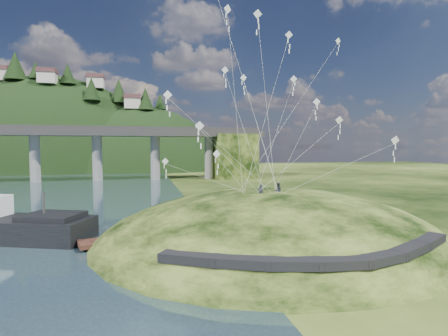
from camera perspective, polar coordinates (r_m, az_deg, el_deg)
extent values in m
plane|color=black|center=(32.05, -4.65, -13.34)|extent=(320.00, 320.00, 0.00)
ellipsoid|color=black|center=(36.31, 7.83, -13.80)|extent=(36.00, 32.00, 13.00)
cube|color=black|center=(23.68, -5.42, -14.33)|extent=(4.32, 3.62, 0.71)
cube|color=black|center=(22.71, 2.95, -14.94)|extent=(4.10, 2.97, 0.61)
cube|color=black|center=(22.82, 11.19, -14.93)|extent=(3.85, 2.37, 0.62)
cube|color=black|center=(23.81, 18.46, -14.37)|extent=(3.62, 1.83, 0.66)
cube|color=black|center=(25.60, 24.10, -13.20)|extent=(3.82, 2.27, 0.68)
cube|color=black|center=(28.12, 27.88, -11.60)|extent=(4.11, 2.97, 0.71)
cube|color=black|center=(31.20, 30.21, -10.15)|extent=(4.26, 3.43, 0.66)
cylinder|color=gray|center=(104.09, -28.49, 1.52)|extent=(2.60, 2.60, 13.00)
cylinder|color=gray|center=(101.10, -19.98, 1.68)|extent=(2.60, 2.60, 13.00)
cylinder|color=gray|center=(100.45, -11.17, 1.82)|extent=(2.60, 2.60, 13.00)
cylinder|color=gray|center=(102.17, -2.44, 1.91)|extent=(2.60, 2.60, 13.00)
cube|color=black|center=(103.83, 1.63, 1.93)|extent=(12.00, 11.00, 13.00)
ellipsoid|color=black|center=(161.06, -25.85, -2.33)|extent=(96.00, 68.00, 88.00)
ellipsoid|color=black|center=(149.60, -13.27, -4.03)|extent=(76.00, 56.00, 72.00)
cone|color=black|center=(154.84, -30.94, 14.13)|extent=(8.01, 8.01, 10.54)
cone|color=black|center=(152.14, -28.40, 13.89)|extent=(4.97, 4.97, 6.54)
cone|color=black|center=(147.49, -24.17, 13.87)|extent=(5.83, 5.83, 7.67)
cone|color=black|center=(140.24, -20.82, 11.98)|extent=(6.47, 6.47, 8.51)
cone|color=black|center=(146.27, -16.80, 11.95)|extent=(7.13, 7.13, 9.38)
cone|color=black|center=(140.63, -12.72, 10.98)|extent=(6.56, 6.56, 8.63)
cone|color=black|center=(146.33, -10.39, 10.63)|extent=(4.88, 4.88, 6.42)
cube|color=beige|center=(158.98, -32.32, 12.61)|extent=(6.00, 5.00, 4.00)
cube|color=#553131|center=(159.45, -32.35, 13.56)|extent=(6.40, 5.40, 1.60)
cube|color=beige|center=(146.45, -26.90, 12.92)|extent=(6.00, 5.00, 4.00)
cube|color=#553131|center=(146.93, -26.93, 13.96)|extent=(6.40, 5.40, 1.60)
cube|color=beige|center=(149.49, -20.22, 12.84)|extent=(6.00, 5.00, 4.00)
cube|color=#553131|center=(149.96, -20.24, 13.86)|extent=(6.40, 5.40, 1.60)
cube|color=beige|center=(141.38, -14.72, 10.10)|extent=(6.00, 5.00, 4.00)
cube|color=#553131|center=(141.72, -14.74, 11.18)|extent=(6.40, 5.40, 1.60)
cube|color=black|center=(38.24, -26.24, -7.08)|extent=(6.35, 5.86, 0.52)
cylinder|color=#2D2B2B|center=(38.54, -27.36, -5.35)|extent=(0.21, 0.21, 2.58)
cube|color=#381E17|center=(36.08, -10.18, -10.64)|extent=(15.54, 6.64, 0.39)
cylinder|color=#381E17|center=(34.64, -20.83, -11.89)|extent=(0.33, 0.33, 1.11)
cylinder|color=#381E17|center=(35.25, -15.38, -11.52)|extent=(0.33, 0.33, 1.11)
cylinder|color=#381E17|center=(36.15, -10.17, -11.07)|extent=(0.33, 0.33, 1.11)
cylinder|color=#381E17|center=(37.33, -5.28, -10.56)|extent=(0.33, 0.33, 1.11)
cylinder|color=#381E17|center=(38.76, -0.72, -10.02)|extent=(0.33, 0.33, 1.11)
imported|color=#262932|center=(33.05, 5.99, -2.66)|extent=(0.63, 0.47, 1.59)
imported|color=#262932|center=(34.12, 8.80, -2.37)|extent=(0.85, 0.69, 1.65)
cube|color=silver|center=(38.97, 0.16, 15.70)|extent=(0.77, 0.19, 0.76)
cube|color=silver|center=(38.85, 0.16, 14.92)|extent=(0.10, 0.04, 0.45)
cube|color=silver|center=(38.75, 0.16, 14.13)|extent=(0.10, 0.04, 0.45)
cube|color=silver|center=(38.65, 0.16, 13.34)|extent=(0.10, 0.04, 0.45)
cube|color=silver|center=(44.43, 18.12, 19.12)|extent=(0.69, 0.19, 0.68)
cube|color=silver|center=(44.30, 18.11, 18.52)|extent=(0.09, 0.05, 0.40)
cube|color=silver|center=(44.18, 18.10, 17.91)|extent=(0.09, 0.05, 0.40)
cube|color=silver|center=(44.06, 18.09, 17.30)|extent=(0.09, 0.05, 0.40)
cube|color=silver|center=(27.34, -9.18, 11.72)|extent=(0.67, 0.16, 0.68)
cube|color=silver|center=(27.28, -9.17, 10.73)|extent=(0.09, 0.02, 0.39)
cube|color=silver|center=(27.22, -9.16, 9.73)|extent=(0.09, 0.02, 0.39)
cube|color=silver|center=(27.17, -9.15, 8.72)|extent=(0.09, 0.02, 0.39)
cube|color=silver|center=(38.93, 18.30, 7.45)|extent=(0.86, 0.32, 0.83)
cube|color=silver|center=(38.89, 18.28, 6.55)|extent=(0.11, 0.06, 0.50)
cube|color=silver|center=(38.86, 18.27, 5.65)|extent=(0.11, 0.06, 0.50)
cube|color=silver|center=(38.84, 18.25, 4.75)|extent=(0.11, 0.06, 0.50)
cube|color=silver|center=(36.19, 3.20, 14.50)|extent=(0.51, 0.53, 0.69)
cube|color=silver|center=(36.10, 3.20, 13.73)|extent=(0.09, 0.06, 0.40)
cube|color=silver|center=(36.02, 3.19, 12.96)|extent=(0.09, 0.06, 0.40)
cube|color=silver|center=(35.94, 3.19, 12.18)|extent=(0.09, 0.06, 0.40)
cube|color=silver|center=(35.23, 5.50, 23.76)|extent=(0.82, 0.28, 0.79)
cube|color=silver|center=(35.03, 5.50, 22.87)|extent=(0.11, 0.04, 0.47)
cube|color=silver|center=(34.85, 5.49, 21.98)|extent=(0.11, 0.04, 0.47)
cube|color=silver|center=(34.67, 5.49, 21.07)|extent=(0.11, 0.04, 0.47)
cube|color=silver|center=(28.45, -1.21, 2.31)|extent=(0.67, 0.29, 0.70)
cube|color=silver|center=(28.46, -1.21, 1.30)|extent=(0.09, 0.06, 0.41)
cube|color=silver|center=(28.48, -1.21, 0.30)|extent=(0.09, 0.06, 0.41)
cube|color=silver|center=(28.51, -1.20, -0.71)|extent=(0.09, 0.06, 0.41)
cube|color=silver|center=(39.39, 14.88, 10.39)|extent=(0.60, 0.60, 0.79)
cube|color=silver|center=(39.33, 14.87, 9.56)|extent=(0.10, 0.07, 0.47)
cube|color=silver|center=(39.27, 14.85, 8.72)|extent=(0.10, 0.07, 0.47)
cube|color=silver|center=(39.22, 14.84, 7.89)|extent=(0.10, 0.07, 0.47)
cube|color=silver|center=(30.66, 0.58, 24.53)|extent=(0.66, 0.34, 0.71)
cube|color=silver|center=(30.48, 0.58, 23.64)|extent=(0.09, 0.07, 0.41)
cube|color=silver|center=(30.31, 0.58, 22.74)|extent=(0.09, 0.07, 0.41)
cube|color=silver|center=(30.15, 0.58, 21.83)|extent=(0.09, 0.07, 0.41)
cube|color=silver|center=(46.98, 11.31, 14.07)|extent=(0.81, 0.45, 0.88)
cube|color=silver|center=(46.86, 11.30, 13.32)|extent=(0.12, 0.05, 0.51)
cube|color=silver|center=(46.76, 11.30, 12.56)|extent=(0.12, 0.05, 0.51)
cube|color=silver|center=(46.66, 11.29, 11.80)|extent=(0.12, 0.05, 0.51)
cube|color=silver|center=(34.36, 26.17, 4.09)|extent=(0.82, 0.30, 0.79)
cube|color=silver|center=(34.35, 26.14, 3.13)|extent=(0.11, 0.05, 0.47)
cube|color=silver|center=(34.36, 26.12, 2.16)|extent=(0.11, 0.05, 0.47)
cube|color=silver|center=(34.37, 26.09, 1.20)|extent=(0.11, 0.05, 0.47)
cube|color=silver|center=(42.48, 10.55, 20.59)|extent=(0.85, 0.26, 0.85)
cube|color=silver|center=(42.31, 10.54, 19.80)|extent=(0.11, 0.02, 0.50)
cube|color=silver|center=(42.14, 10.53, 19.00)|extent=(0.11, 0.02, 0.50)
cube|color=silver|center=(41.98, 10.52, 18.20)|extent=(0.11, 0.02, 0.50)
cube|color=silver|center=(25.32, -4.02, 6.89)|extent=(0.68, 0.19, 0.68)
cube|color=silver|center=(25.29, -4.02, 5.79)|extent=(0.09, 0.02, 0.40)
cube|color=silver|center=(25.28, -4.01, 4.69)|extent=(0.09, 0.02, 0.40)
cube|color=silver|center=(25.27, -4.01, 3.59)|extent=(0.09, 0.02, 0.40)
cube|color=silver|center=(42.25, -9.58, 1.07)|extent=(0.83, 0.26, 0.85)
cube|color=silver|center=(42.28, -9.57, 0.26)|extent=(0.11, 0.06, 0.49)
cube|color=silver|center=(42.32, -9.57, -0.55)|extent=(0.11, 0.06, 0.49)
cube|color=silver|center=(42.36, -9.56, -1.36)|extent=(0.11, 0.06, 0.49)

